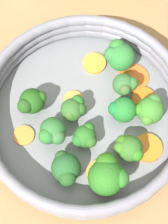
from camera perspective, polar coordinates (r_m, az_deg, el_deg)
ground_plane at (r=0.55m, az=-0.00°, el=-1.01°), size 4.00×4.00×0.00m
skillet at (r=0.54m, az=-0.00°, el=-0.81°), size 0.28×0.28×0.01m
skillet_rim_wall at (r=0.52m, az=-0.00°, el=0.33°), size 0.29×0.29×0.05m
carrot_slice_0 at (r=0.57m, az=7.34°, el=5.19°), size 0.06×0.06×0.00m
carrot_slice_1 at (r=0.53m, az=9.48°, el=-5.40°), size 0.05×0.05×0.01m
carrot_slice_2 at (r=0.55m, az=-1.80°, el=1.88°), size 0.03×0.03×0.00m
carrot_slice_3 at (r=0.55m, az=8.89°, el=2.10°), size 0.05×0.05×0.01m
carrot_slice_4 at (r=0.53m, az=-9.32°, el=-3.55°), size 0.04×0.04×0.00m
carrot_slice_5 at (r=0.57m, az=1.41°, el=7.43°), size 0.05×0.05×0.01m
carrot_slice_6 at (r=0.51m, az=2.24°, el=-9.28°), size 0.04×0.04×0.00m
broccoli_floret_0 at (r=0.52m, az=-8.12°, el=1.58°), size 0.04×0.04×0.05m
broccoli_floret_1 at (r=0.55m, az=5.23°, el=8.56°), size 0.05×0.05×0.05m
broccoli_floret_2 at (r=0.51m, az=0.01°, el=-3.77°), size 0.03×0.03×0.04m
broccoli_floret_3 at (r=0.52m, az=9.80°, el=0.19°), size 0.04×0.04×0.04m
broccoli_floret_4 at (r=0.53m, az=6.03°, el=4.10°), size 0.04×0.03×0.04m
broccoli_floret_5 at (r=0.52m, az=5.60°, el=0.72°), size 0.04×0.04×0.04m
broccoli_floret_6 at (r=0.49m, az=-2.97°, el=-8.57°), size 0.04×0.05×0.04m
broccoli_floret_7 at (r=0.52m, az=-1.81°, el=0.72°), size 0.04×0.04×0.04m
broccoli_floret_8 at (r=0.50m, az=-5.07°, el=-3.14°), size 0.04×0.04×0.05m
broccoli_floret_9 at (r=0.50m, az=6.65°, el=-5.54°), size 0.04×0.04×0.04m
broccoli_floret_10 at (r=0.48m, az=3.41°, el=-9.58°), size 0.05×0.05×0.06m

